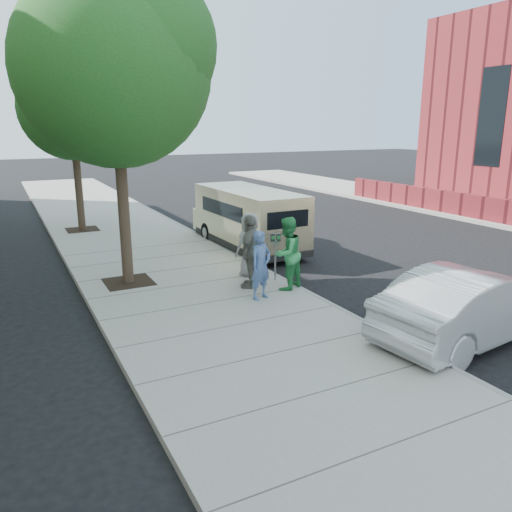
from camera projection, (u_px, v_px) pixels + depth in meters
name	position (u px, v px, depth m)	size (l,w,h in m)	color
ground	(249.00, 302.00, 11.98)	(120.00, 120.00, 0.00)	black
sidewalk	(210.00, 305.00, 11.52)	(5.00, 60.00, 0.15)	gray
curb_face	(299.00, 290.00, 12.60)	(0.12, 60.00, 0.16)	gray
tree_near	(116.00, 62.00, 11.64)	(4.62, 4.60, 7.53)	black
tree_far	(72.00, 103.00, 18.34)	(3.92, 3.80, 6.49)	black
parking_meter	(276.00, 247.00, 12.93)	(0.27, 0.16, 1.25)	gray
van	(247.00, 217.00, 16.89)	(1.94, 5.54, 2.04)	beige
sedan	(472.00, 304.00, 9.69)	(1.55, 4.43, 1.46)	#B3B4BA
person_officer	(261.00, 265.00, 11.56)	(0.59, 0.39, 1.63)	#476397
person_green_shirt	(287.00, 253.00, 12.25)	(0.88, 0.68, 1.81)	green
person_gray_shirt	(250.00, 244.00, 13.40)	(0.83, 0.54, 1.71)	gray
person_striped_polo	(250.00, 251.00, 12.39)	(1.08, 0.45, 1.85)	slate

